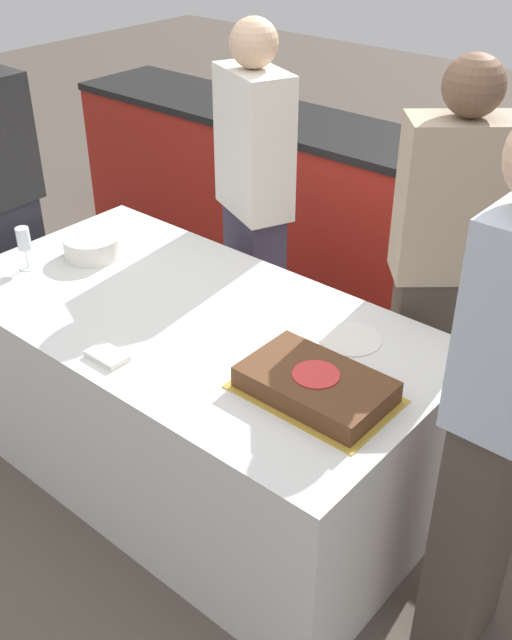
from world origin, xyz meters
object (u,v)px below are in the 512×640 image
(plate_stack, at_px, (92,246))
(person_seated_right, at_px, (501,410))
(wine_glass, at_px, (24,241))
(person_seated_left, at_px, (1,206))
(person_standing_back, at_px, (254,207))
(person_cutting_cake, at_px, (445,273))
(cake, at_px, (316,385))

(plate_stack, height_order, person_seated_right, person_seated_right)
(wine_glass, xyz_separation_m, person_seated_right, (1.86, 0.16, 0.05))
(person_seated_left, bearing_deg, wine_glass, -111.81)
(person_seated_left, bearing_deg, person_standing_back, -50.09)
(person_cutting_cake, height_order, person_seated_right, person_seated_right)
(person_cutting_cake, relative_size, person_standing_back, 1.00)
(cake, height_order, person_seated_right, person_seated_right)
(plate_stack, xyz_separation_m, person_seated_left, (-0.52, -0.07, 0.05))
(plate_stack, xyz_separation_m, person_standing_back, (0.31, 0.63, 0.05))
(wine_glass, height_order, person_seated_right, person_seated_right)
(person_cutting_cake, bearing_deg, person_seated_right, 85.88)
(wine_glass, relative_size, person_standing_back, 0.11)
(person_seated_right, bearing_deg, cake, -80.91)
(plate_stack, bearing_deg, cake, -7.07)
(wine_glass, bearing_deg, cake, 3.41)
(person_cutting_cake, height_order, person_standing_back, same)
(person_standing_back, bearing_deg, wine_glass, 86.99)
(person_cutting_cake, distance_m, person_seated_right, 0.88)
(wine_glass, bearing_deg, person_seated_right, 5.03)
(person_cutting_cake, bearing_deg, person_standing_back, -41.11)
(plate_stack, bearing_deg, person_standing_back, 63.55)
(person_cutting_cake, height_order, person_seated_left, person_cutting_cake)
(wine_glass, relative_size, person_seated_right, 0.10)
(person_seated_right, bearing_deg, wine_glass, -84.97)
(cake, relative_size, plate_stack, 2.09)
(cake, bearing_deg, plate_stack, 172.93)
(cake, distance_m, wine_glass, 1.34)
(person_standing_back, bearing_deg, person_cutting_cake, -156.73)
(plate_stack, relative_size, person_seated_right, 0.13)
(person_seated_left, bearing_deg, plate_stack, -82.60)
(person_seated_right, bearing_deg, person_standing_back, -115.94)
(plate_stack, bearing_deg, person_seated_left, -172.60)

